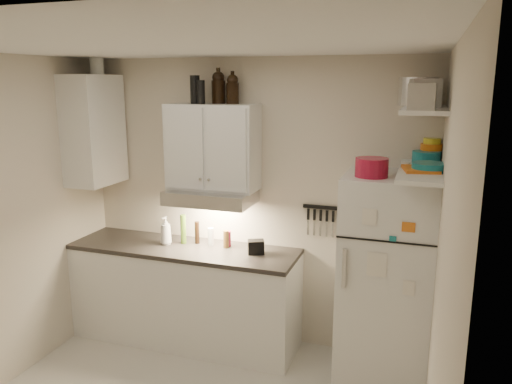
% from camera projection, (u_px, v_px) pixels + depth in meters
% --- Properties ---
extents(ceiling, '(3.20, 3.00, 0.02)m').
position_uv_depth(ceiling, '(165.00, 43.00, 2.89)').
color(ceiling, white).
rests_on(ceiling, ground).
extents(back_wall, '(3.20, 0.02, 2.60)m').
position_uv_depth(back_wall, '(252.00, 203.00, 4.57)').
color(back_wall, beige).
rests_on(back_wall, ground).
extents(right_wall, '(0.02, 3.00, 2.60)m').
position_uv_depth(right_wall, '(442.00, 290.00, 2.67)').
color(right_wall, beige).
rests_on(right_wall, ground).
extents(base_cabinet, '(2.10, 0.60, 0.88)m').
position_uv_depth(base_cabinet, '(185.00, 296.00, 4.64)').
color(base_cabinet, white).
rests_on(base_cabinet, floor).
extents(countertop, '(2.10, 0.62, 0.04)m').
position_uv_depth(countertop, '(184.00, 249.00, 4.54)').
color(countertop, '#2C2826').
rests_on(countertop, base_cabinet).
extents(upper_cabinet, '(0.80, 0.33, 0.75)m').
position_uv_depth(upper_cabinet, '(213.00, 147.00, 4.39)').
color(upper_cabinet, white).
rests_on(upper_cabinet, back_wall).
extents(side_cabinet, '(0.33, 0.55, 1.00)m').
position_uv_depth(side_cabinet, '(94.00, 130.00, 4.60)').
color(side_cabinet, white).
rests_on(side_cabinet, left_wall).
extents(range_hood, '(0.76, 0.46, 0.12)m').
position_uv_depth(range_hood, '(211.00, 197.00, 4.42)').
color(range_hood, silver).
rests_on(range_hood, back_wall).
extents(fridge, '(0.70, 0.68, 1.70)m').
position_uv_depth(fridge, '(386.00, 280.00, 3.95)').
color(fridge, white).
rests_on(fridge, floor).
extents(shelf_hi, '(0.30, 0.95, 0.03)m').
position_uv_depth(shelf_hi, '(425.00, 109.00, 3.47)').
color(shelf_hi, white).
rests_on(shelf_hi, right_wall).
extents(shelf_lo, '(0.30, 0.95, 0.03)m').
position_uv_depth(shelf_lo, '(420.00, 172.00, 3.56)').
color(shelf_lo, white).
rests_on(shelf_lo, right_wall).
extents(knife_strip, '(0.42, 0.02, 0.03)m').
position_uv_depth(knife_strip, '(327.00, 208.00, 4.32)').
color(knife_strip, black).
rests_on(knife_strip, back_wall).
extents(dutch_oven, '(0.30, 0.30, 0.14)m').
position_uv_depth(dutch_oven, '(372.00, 167.00, 3.68)').
color(dutch_oven, maroon).
rests_on(dutch_oven, fridge).
extents(book_stack, '(0.28, 0.32, 0.10)m').
position_uv_depth(book_stack, '(420.00, 174.00, 3.52)').
color(book_stack, orange).
rests_on(book_stack, fridge).
extents(spice_jar, '(0.08, 0.08, 0.11)m').
position_uv_depth(spice_jar, '(406.00, 169.00, 3.70)').
color(spice_jar, silver).
rests_on(spice_jar, fridge).
extents(stock_pot, '(0.34, 0.34, 0.20)m').
position_uv_depth(stock_pot, '(418.00, 91.00, 3.69)').
color(stock_pot, silver).
rests_on(stock_pot, shelf_hi).
extents(tin_a, '(0.22, 0.21, 0.19)m').
position_uv_depth(tin_a, '(425.00, 93.00, 3.41)').
color(tin_a, '#AAAAAD').
rests_on(tin_a, shelf_hi).
extents(tin_b, '(0.17, 0.17, 0.16)m').
position_uv_depth(tin_b, '(422.00, 97.00, 3.09)').
color(tin_b, '#AAAAAD').
rests_on(tin_b, shelf_hi).
extents(bowl_teal, '(0.22, 0.22, 0.09)m').
position_uv_depth(bowl_teal, '(426.00, 157.00, 3.87)').
color(bowl_teal, '#16717A').
rests_on(bowl_teal, shelf_lo).
extents(bowl_orange, '(0.17, 0.17, 0.05)m').
position_uv_depth(bowl_orange, '(432.00, 147.00, 3.92)').
color(bowl_orange, '#D36613').
rests_on(bowl_orange, bowl_teal).
extents(bowl_yellow, '(0.13, 0.13, 0.04)m').
position_uv_depth(bowl_yellow, '(432.00, 141.00, 3.91)').
color(bowl_yellow, gold).
rests_on(bowl_yellow, bowl_orange).
extents(plates, '(0.27, 0.27, 0.06)m').
position_uv_depth(plates, '(429.00, 167.00, 3.48)').
color(plates, '#16717A').
rests_on(plates, shelf_lo).
extents(growler_a, '(0.12, 0.12, 0.28)m').
position_uv_depth(growler_a, '(218.00, 87.00, 4.33)').
color(growler_a, black).
rests_on(growler_a, upper_cabinet).
extents(growler_b, '(0.13, 0.13, 0.26)m').
position_uv_depth(growler_b, '(233.00, 89.00, 4.27)').
color(growler_b, black).
rests_on(growler_b, upper_cabinet).
extents(thermos_a, '(0.07, 0.07, 0.20)m').
position_uv_depth(thermos_a, '(201.00, 92.00, 4.24)').
color(thermos_a, black).
rests_on(thermos_a, upper_cabinet).
extents(thermos_b, '(0.10, 0.10, 0.24)m').
position_uv_depth(thermos_b, '(195.00, 90.00, 4.30)').
color(thermos_b, black).
rests_on(thermos_b, upper_cabinet).
extents(side_jar, '(0.16, 0.16, 0.17)m').
position_uv_depth(side_jar, '(97.00, 65.00, 4.50)').
color(side_jar, silver).
rests_on(side_jar, side_cabinet).
extents(soap_bottle, '(0.13, 0.13, 0.29)m').
position_uv_depth(soap_bottle, '(166.00, 229.00, 4.57)').
color(soap_bottle, white).
rests_on(soap_bottle, countertop).
extents(pepper_mill, '(0.05, 0.05, 0.16)m').
position_uv_depth(pepper_mill, '(226.00, 239.00, 4.49)').
color(pepper_mill, brown).
rests_on(pepper_mill, countertop).
extents(oil_bottle, '(0.06, 0.06, 0.27)m').
position_uv_depth(oil_bottle, '(183.00, 229.00, 4.60)').
color(oil_bottle, '#406118').
rests_on(oil_bottle, countertop).
extents(vinegar_bottle, '(0.05, 0.05, 0.21)m').
position_uv_depth(vinegar_bottle, '(197.00, 232.00, 4.61)').
color(vinegar_bottle, black).
rests_on(vinegar_bottle, countertop).
extents(clear_bottle, '(0.07, 0.07, 0.16)m').
position_uv_depth(clear_bottle, '(211.00, 237.00, 4.56)').
color(clear_bottle, silver).
rests_on(clear_bottle, countertop).
extents(red_jar, '(0.08, 0.08, 0.14)m').
position_uv_depth(red_jar, '(227.00, 239.00, 4.54)').
color(red_jar, maroon).
rests_on(red_jar, countertop).
extents(caddy, '(0.17, 0.15, 0.12)m').
position_uv_depth(caddy, '(256.00, 247.00, 4.35)').
color(caddy, black).
rests_on(caddy, countertop).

